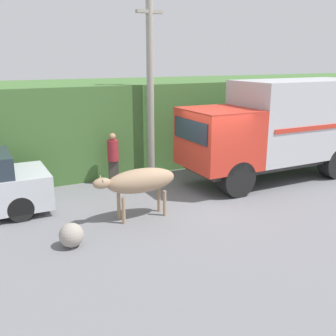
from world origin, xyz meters
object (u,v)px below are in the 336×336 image
(cargo_truck, at_px, (282,126))
(roadside_rock, at_px, (71,235))
(brown_cow, at_px, (140,181))
(utility_pole, at_px, (150,84))
(pedestrian_on_hill, at_px, (113,156))

(cargo_truck, bearing_deg, roadside_rock, -168.26)
(cargo_truck, distance_m, brown_cow, 5.87)
(brown_cow, height_order, roadside_rock, brown_cow)
(utility_pole, relative_size, roadside_rock, 11.37)
(cargo_truck, relative_size, brown_cow, 3.04)
(utility_pole, bearing_deg, roadside_rock, -132.80)
(brown_cow, distance_m, pedestrian_on_hill, 3.09)
(cargo_truck, xyz_separation_m, utility_pole, (-3.86, 2.22, 1.38))
(brown_cow, distance_m, roadside_rock, 2.29)
(pedestrian_on_hill, distance_m, utility_pole, 2.74)
(cargo_truck, xyz_separation_m, brown_cow, (-5.70, -1.10, -0.84))
(utility_pole, distance_m, roadside_rock, 6.39)
(pedestrian_on_hill, relative_size, roadside_rock, 3.12)
(cargo_truck, bearing_deg, utility_pole, 147.72)
(roadside_rock, bearing_deg, cargo_truck, 14.09)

